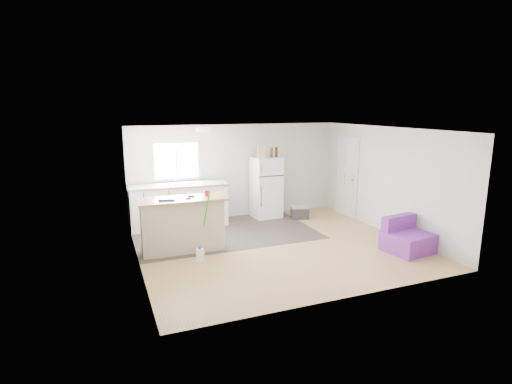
{
  "coord_description": "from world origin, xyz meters",
  "views": [
    {
      "loc": [
        -3.3,
        -7.17,
        2.83
      ],
      "look_at": [
        -0.18,
        0.7,
        1.02
      ],
      "focal_mm": 28.0,
      "sensor_mm": 36.0,
      "label": 1
    }
  ],
  "objects_px": {
    "peninsula": "(182,224)",
    "cooler": "(300,212)",
    "cleaner_jug": "(200,255)",
    "red_cup": "(207,193)",
    "refrigerator": "(266,187)",
    "purple_seat": "(406,239)",
    "blue_tray": "(167,199)",
    "bottle_left": "(271,152)",
    "bottle_right": "(276,152)",
    "mop": "(202,244)",
    "kitchen_cabinets": "(179,205)",
    "cardboard_box": "(262,152)"
  },
  "relations": [
    {
      "from": "kitchen_cabinets",
      "to": "cooler",
      "type": "bearing_deg",
      "value": -5.84
    },
    {
      "from": "bottle_left",
      "to": "purple_seat",
      "type": "bearing_deg",
      "value": -65.39
    },
    {
      "from": "cardboard_box",
      "to": "bottle_left",
      "type": "distance_m",
      "value": 0.25
    },
    {
      "from": "peninsula",
      "to": "cooler",
      "type": "distance_m",
      "value": 3.51
    },
    {
      "from": "kitchen_cabinets",
      "to": "cardboard_box",
      "type": "relative_size",
      "value": 7.87
    },
    {
      "from": "cardboard_box",
      "to": "bottle_left",
      "type": "height_order",
      "value": "cardboard_box"
    },
    {
      "from": "red_cup",
      "to": "bottle_right",
      "type": "height_order",
      "value": "bottle_right"
    },
    {
      "from": "cleaner_jug",
      "to": "cooler",
      "type": "bearing_deg",
      "value": 54.41
    },
    {
      "from": "blue_tray",
      "to": "peninsula",
      "type": "bearing_deg",
      "value": 4.78
    },
    {
      "from": "blue_tray",
      "to": "bottle_right",
      "type": "xyz_separation_m",
      "value": [
        3.1,
        1.72,
        0.61
      ]
    },
    {
      "from": "peninsula",
      "to": "cardboard_box",
      "type": "distance_m",
      "value": 3.17
    },
    {
      "from": "kitchen_cabinets",
      "to": "cleaner_jug",
      "type": "height_order",
      "value": "kitchen_cabinets"
    },
    {
      "from": "kitchen_cabinets",
      "to": "bottle_right",
      "type": "height_order",
      "value": "bottle_right"
    },
    {
      "from": "refrigerator",
      "to": "purple_seat",
      "type": "distance_m",
      "value": 3.79
    },
    {
      "from": "blue_tray",
      "to": "bottle_right",
      "type": "bearing_deg",
      "value": 29.01
    },
    {
      "from": "cleaner_jug",
      "to": "bottle_right",
      "type": "height_order",
      "value": "bottle_right"
    },
    {
      "from": "purple_seat",
      "to": "peninsula",
      "type": "bearing_deg",
      "value": 150.05
    },
    {
      "from": "kitchen_cabinets",
      "to": "bottle_right",
      "type": "distance_m",
      "value": 2.8
    },
    {
      "from": "peninsula",
      "to": "bottle_left",
      "type": "xyz_separation_m",
      "value": [
        2.64,
        1.61,
        1.15
      ]
    },
    {
      "from": "peninsula",
      "to": "red_cup",
      "type": "bearing_deg",
      "value": 6.13
    },
    {
      "from": "kitchen_cabinets",
      "to": "bottle_right",
      "type": "bearing_deg",
      "value": 3.18
    },
    {
      "from": "kitchen_cabinets",
      "to": "mop",
      "type": "xyz_separation_m",
      "value": [
        0.03,
        -2.09,
        -0.3
      ]
    },
    {
      "from": "kitchen_cabinets",
      "to": "red_cup",
      "type": "distance_m",
      "value": 1.78
    },
    {
      "from": "peninsula",
      "to": "cooler",
      "type": "relative_size",
      "value": 3.47
    },
    {
      "from": "red_cup",
      "to": "bottle_left",
      "type": "relative_size",
      "value": 0.48
    },
    {
      "from": "purple_seat",
      "to": "cleaner_jug",
      "type": "bearing_deg",
      "value": 158.26
    },
    {
      "from": "refrigerator",
      "to": "cardboard_box",
      "type": "bearing_deg",
      "value": -178.01
    },
    {
      "from": "red_cup",
      "to": "kitchen_cabinets",
      "type": "bearing_deg",
      "value": 99.03
    },
    {
      "from": "kitchen_cabinets",
      "to": "mop",
      "type": "distance_m",
      "value": 2.11
    },
    {
      "from": "cleaner_jug",
      "to": "bottle_left",
      "type": "bearing_deg",
      "value": 65.92
    },
    {
      "from": "peninsula",
      "to": "mop",
      "type": "height_order",
      "value": "mop"
    },
    {
      "from": "blue_tray",
      "to": "bottle_left",
      "type": "xyz_separation_m",
      "value": [
        2.93,
        1.64,
        0.61
      ]
    },
    {
      "from": "kitchen_cabinets",
      "to": "red_cup",
      "type": "relative_size",
      "value": 19.68
    },
    {
      "from": "bottle_right",
      "to": "mop",
      "type": "bearing_deg",
      "value": -140.3
    },
    {
      "from": "mop",
      "to": "blue_tray",
      "type": "distance_m",
      "value": 1.1
    },
    {
      "from": "purple_seat",
      "to": "bottle_right",
      "type": "height_order",
      "value": "bottle_right"
    },
    {
      "from": "cleaner_jug",
      "to": "mop",
      "type": "distance_m",
      "value": 0.35
    },
    {
      "from": "cleaner_jug",
      "to": "blue_tray",
      "type": "bearing_deg",
      "value": 147.12
    },
    {
      "from": "peninsula",
      "to": "red_cup",
      "type": "xyz_separation_m",
      "value": [
        0.53,
        0.04,
        0.59
      ]
    },
    {
      "from": "cooler",
      "to": "mop",
      "type": "relative_size",
      "value": 0.39
    },
    {
      "from": "cooler",
      "to": "red_cup",
      "type": "relative_size",
      "value": 4.23
    },
    {
      "from": "peninsula",
      "to": "mop",
      "type": "xyz_separation_m",
      "value": [
        0.3,
        -0.39,
        -0.31
      ]
    },
    {
      "from": "kitchen_cabinets",
      "to": "refrigerator",
      "type": "bearing_deg",
      "value": 3.59
    },
    {
      "from": "cleaner_jug",
      "to": "cardboard_box",
      "type": "distance_m",
      "value": 3.64
    },
    {
      "from": "cleaner_jug",
      "to": "red_cup",
      "type": "height_order",
      "value": "red_cup"
    },
    {
      "from": "bottle_left",
      "to": "red_cup",
      "type": "bearing_deg",
      "value": -143.34
    },
    {
      "from": "cooler",
      "to": "purple_seat",
      "type": "relative_size",
      "value": 0.55
    },
    {
      "from": "bottle_left",
      "to": "bottle_right",
      "type": "relative_size",
      "value": 1.0
    },
    {
      "from": "kitchen_cabinets",
      "to": "mop",
      "type": "relative_size",
      "value": 1.82
    },
    {
      "from": "kitchen_cabinets",
      "to": "purple_seat",
      "type": "xyz_separation_m",
      "value": [
        3.88,
        -3.37,
        -0.28
      ]
    }
  ]
}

